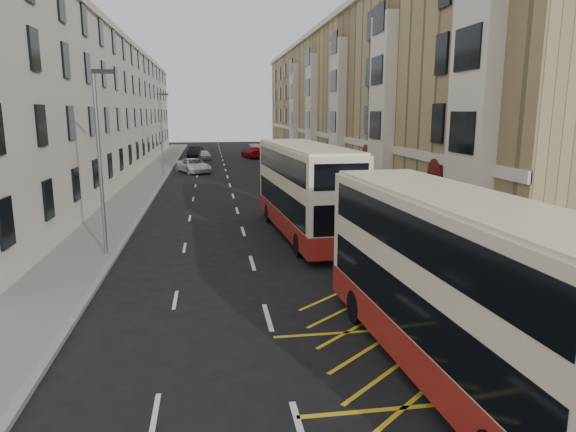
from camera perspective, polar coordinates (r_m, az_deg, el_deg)
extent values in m
plane|color=black|center=(13.01, -0.20, -17.93)|extent=(200.00, 200.00, 0.00)
cube|color=slate|center=(42.79, 4.52, 3.01)|extent=(4.00, 120.00, 0.15)
cube|color=slate|center=(42.10, -16.52, 2.43)|extent=(3.00, 120.00, 0.15)
cube|color=gray|center=(42.39, 1.88, 2.96)|extent=(0.25, 120.00, 0.15)
cube|color=gray|center=(41.92, -14.49, 2.50)|extent=(0.25, 120.00, 0.15)
cube|color=tan|center=(59.11, 7.93, 12.51)|extent=(10.00, 79.00, 15.00)
cube|color=beige|center=(57.94, 3.00, 9.16)|extent=(0.18, 79.00, 0.50)
cube|color=beige|center=(58.51, 3.04, 19.99)|extent=(0.40, 79.00, 0.50)
cube|color=beige|center=(24.06, 19.99, 13.49)|extent=(0.80, 3.20, 10.00)
cube|color=beige|center=(35.10, 10.45, 13.16)|extent=(0.80, 3.20, 10.00)
cube|color=beige|center=(46.61, 5.55, 12.85)|extent=(0.80, 3.20, 10.00)
cube|color=beige|center=(58.32, 2.62, 12.62)|extent=(0.80, 3.20, 10.00)
cube|color=beige|center=(70.13, 0.67, 12.45)|extent=(0.80, 3.20, 10.00)
cube|color=#550D11|center=(28.15, 15.87, 1.49)|extent=(0.20, 1.60, 3.00)
cube|color=#550D11|center=(39.26, 8.66, 4.54)|extent=(0.20, 1.60, 3.00)
cube|color=#550D11|center=(50.78, 4.65, 6.20)|extent=(0.20, 1.60, 3.00)
cube|color=#550D11|center=(62.47, 2.12, 7.23)|extent=(0.20, 1.60, 3.00)
cube|color=#550D11|center=(74.27, 0.38, 7.92)|extent=(0.20, 1.60, 3.00)
cube|color=silver|center=(57.93, -20.82, 10.91)|extent=(9.00, 79.00, 13.00)
cube|color=beige|center=(57.55, -16.68, 17.67)|extent=(0.30, 79.00, 0.50)
cube|color=black|center=(16.77, 25.41, -6.79)|extent=(0.08, 0.08, 2.60)
cube|color=black|center=(17.51, 28.91, -6.37)|extent=(0.08, 0.08, 2.60)
cylinder|color=#C1090C|center=(16.84, 20.28, -9.18)|extent=(0.06, 0.06, 1.00)
cylinder|color=#C1090C|center=(19.58, 15.72, -5.99)|extent=(0.06, 0.06, 1.00)
cylinder|color=#C1090C|center=(22.45, 12.34, -3.57)|extent=(0.06, 0.06, 1.00)
cube|color=#C1090C|center=(19.44, 15.80, -4.64)|extent=(0.05, 6.50, 0.06)
cube|color=#C1090C|center=(19.56, 15.73, -5.85)|extent=(0.05, 6.50, 0.06)
cylinder|color=slate|center=(23.79, -20.18, 5.41)|extent=(0.16, 0.16, 8.00)
cube|color=black|center=(23.67, -19.87, 14.88)|extent=(0.90, 0.18, 0.18)
cylinder|color=slate|center=(53.46, -13.88, 8.81)|extent=(0.16, 0.16, 8.00)
cube|color=black|center=(53.41, -13.64, 13.00)|extent=(0.90, 0.18, 0.18)
cube|color=beige|center=(12.90, 18.13, -7.21)|extent=(3.20, 11.40, 4.05)
cube|color=maroon|center=(13.47, 17.71, -13.53)|extent=(3.24, 11.44, 0.92)
cube|color=black|center=(13.06, 18.00, -9.24)|extent=(3.19, 10.51, 1.13)
cube|color=black|center=(12.56, 18.49, -1.77)|extent=(3.19, 10.51, 1.03)
cube|color=beige|center=(12.41, 18.73, 1.87)|extent=(3.07, 10.95, 0.12)
cube|color=black|center=(17.88, 9.10, -3.03)|extent=(2.18, 0.21, 1.33)
cube|color=black|center=(17.48, 9.32, 3.66)|extent=(1.80, 0.18, 0.46)
cylinder|color=black|center=(16.14, 7.61, -9.96)|extent=(0.35, 1.04, 1.03)
cylinder|color=black|center=(17.02, 15.08, -9.12)|extent=(0.35, 1.04, 1.03)
cube|color=beige|center=(26.52, 1.87, 3.10)|extent=(3.48, 12.01, 4.26)
cube|color=maroon|center=(26.81, 1.85, -0.38)|extent=(3.52, 12.05, 0.97)
cube|color=black|center=(26.60, 1.87, 2.00)|extent=(3.46, 11.07, 1.19)
cube|color=black|center=(26.36, 1.89, 5.94)|extent=(3.46, 11.07, 1.08)
cube|color=beige|center=(26.29, 1.90, 7.78)|extent=(3.34, 11.53, 0.13)
cube|color=black|center=(32.29, -0.73, 3.80)|extent=(2.29, 0.24, 1.40)
cube|color=black|center=(32.06, -0.74, 7.72)|extent=(1.89, 0.21, 0.49)
cube|color=black|center=(21.02, 5.85, -0.47)|extent=(2.29, 0.24, 1.29)
cylinder|color=black|center=(30.26, -2.17, 0.37)|extent=(0.37, 1.10, 1.08)
cylinder|color=black|center=(30.78, 2.30, 0.56)|extent=(0.37, 1.10, 1.08)
cylinder|color=black|center=(23.02, 1.23, -3.21)|extent=(0.37, 1.10, 1.08)
cylinder|color=black|center=(23.69, 6.98, -2.87)|extent=(0.37, 1.10, 1.08)
imported|color=black|center=(15.67, 26.55, -9.73)|extent=(0.70, 0.50, 1.78)
imported|color=black|center=(16.56, 21.08, -8.18)|extent=(1.12, 0.85, 1.76)
imported|color=white|center=(55.66, -10.46, 5.53)|extent=(4.29, 5.92, 1.50)
imported|color=#B3B7BC|center=(70.41, -9.27, 6.72)|extent=(2.03, 4.00, 1.30)
imported|color=black|center=(74.85, -10.26, 7.05)|extent=(2.35, 4.85, 1.53)
imported|color=#AD0714|center=(72.39, -3.93, 7.08)|extent=(3.22, 5.73, 1.57)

